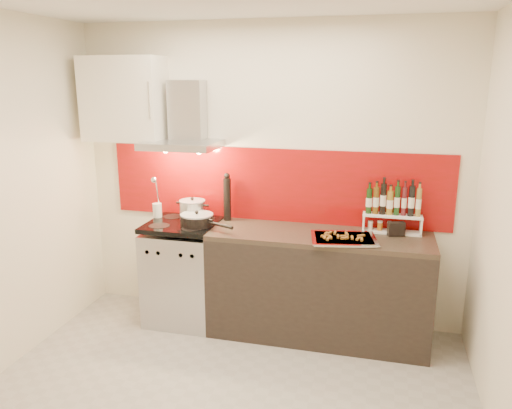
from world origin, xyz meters
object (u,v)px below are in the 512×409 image
(baking_tray, at_px, (343,238))
(pepper_mill, at_px, (227,198))
(saute_pan, at_px, (197,220))
(stock_pot, at_px, (192,209))
(counter, at_px, (318,285))
(range_stove, at_px, (184,273))

(baking_tray, bearing_deg, pepper_mill, 163.00)
(saute_pan, relative_size, pepper_mill, 1.20)
(stock_pot, distance_m, baking_tray, 1.38)
(stock_pot, distance_m, saute_pan, 0.22)
(counter, height_order, baking_tray, baking_tray)
(range_stove, height_order, stock_pot, stock_pot)
(baking_tray, bearing_deg, range_stove, 175.01)
(range_stove, bearing_deg, baking_tray, -4.99)
(range_stove, relative_size, stock_pot, 3.94)
(counter, height_order, stock_pot, stock_pot)
(counter, distance_m, saute_pan, 1.16)
(saute_pan, relative_size, baking_tray, 0.92)
(range_stove, bearing_deg, saute_pan, -17.56)
(range_stove, xyz_separation_m, stock_pot, (0.05, 0.13, 0.55))
(saute_pan, xyz_separation_m, baking_tray, (1.24, -0.07, -0.04))
(range_stove, height_order, pepper_mill, pepper_mill)
(range_stove, distance_m, pepper_mill, 0.78)
(range_stove, xyz_separation_m, pepper_mill, (0.35, 0.20, 0.67))
(range_stove, relative_size, saute_pan, 1.78)
(range_stove, xyz_separation_m, baking_tray, (1.40, -0.12, 0.47))
(range_stove, height_order, saute_pan, saute_pan)
(range_stove, distance_m, stock_pot, 0.57)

